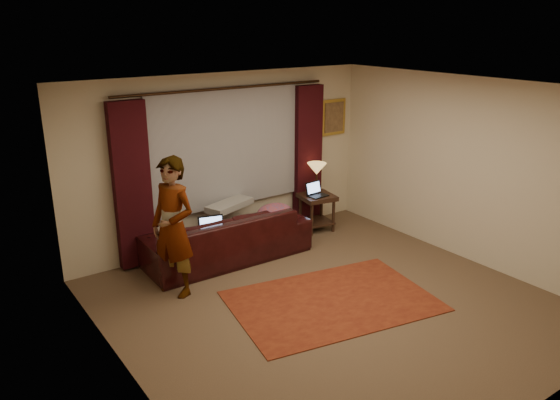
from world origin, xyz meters
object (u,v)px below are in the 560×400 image
at_px(sofa, 226,227).
at_px(laptop_sofa, 213,228).
at_px(end_table, 317,212).
at_px(person, 173,227).
at_px(tiffany_lamp, 316,178).
at_px(laptop_table, 318,190).

relative_size(sofa, laptop_sofa, 6.19).
bearing_deg(end_table, person, -166.38).
bearing_deg(person, tiffany_lamp, 84.28).
xyz_separation_m(laptop_sofa, laptop_table, (2.09, 0.31, 0.10)).
relative_size(sofa, laptop_table, 7.17).
distance_m(sofa, laptop_table, 1.77).
bearing_deg(tiffany_lamp, sofa, -172.29).
distance_m(laptop_sofa, laptop_table, 2.11).
bearing_deg(end_table, laptop_table, -118.80).
bearing_deg(end_table, laptop_sofa, -170.20).
distance_m(end_table, tiffany_lamp, 0.56).
relative_size(tiffany_lamp, laptop_table, 1.51).
distance_m(tiffany_lamp, person, 3.00).
bearing_deg(laptop_sofa, sofa, 48.01).
xyz_separation_m(laptop_sofa, person, (-0.72, -0.32, 0.27)).
xyz_separation_m(tiffany_lamp, person, (-2.90, -0.78, 0.03)).
distance_m(laptop_sofa, end_table, 2.17).
bearing_deg(tiffany_lamp, end_table, -121.37).
bearing_deg(laptop_table, tiffany_lamp, 54.74).
bearing_deg(sofa, laptop_sofa, 33.70).
height_order(tiffany_lamp, person, person).
bearing_deg(laptop_table, laptop_sofa, -176.50).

